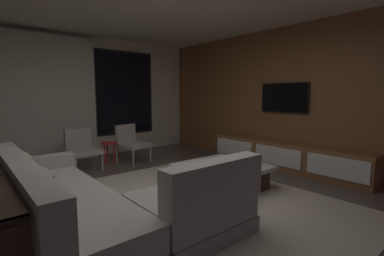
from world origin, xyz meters
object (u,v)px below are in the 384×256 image
at_px(side_stool, 109,147).
at_px(media_console, 286,157).
at_px(sectional_couch, 97,208).
at_px(accent_chair_near_window, 131,141).
at_px(book_stack_on_coffee_table, 232,162).
at_px(coffee_table, 222,176).
at_px(mounted_tv, 284,98).
at_px(accent_chair_by_curtain, 81,147).

bearing_deg(side_stool, media_console, -46.62).
bearing_deg(sectional_couch, accent_chair_near_window, 55.92).
bearing_deg(media_console, side_stool, 133.38).
bearing_deg(book_stack_on_coffee_table, media_console, 2.21).
bearing_deg(media_console, accent_chair_near_window, 127.73).
height_order(coffee_table, side_stool, side_stool).
bearing_deg(accent_chair_near_window, sectional_couch, -124.08).
xyz_separation_m(sectional_couch, mounted_tv, (3.83, 0.30, 1.06)).
distance_m(accent_chair_near_window, mounted_tv, 3.22).
relative_size(accent_chair_near_window, mounted_tv, 0.80).
relative_size(sectional_couch, accent_chair_near_window, 3.21).
relative_size(coffee_table, accent_chair_by_curtain, 1.49).
distance_m(sectional_couch, media_console, 3.65).
distance_m(sectional_couch, accent_chair_by_curtain, 2.69).
height_order(accent_chair_near_window, media_console, accent_chair_near_window).
bearing_deg(sectional_couch, mounted_tv, 4.48).
relative_size(accent_chair_near_window, accent_chair_by_curtain, 1.00).
relative_size(book_stack_on_coffee_table, media_console, 0.09).
height_order(book_stack_on_coffee_table, side_stool, book_stack_on_coffee_table).
height_order(sectional_couch, coffee_table, sectional_couch).
relative_size(accent_chair_near_window, media_console, 0.25).
height_order(media_console, mounted_tv, mounted_tv).
xyz_separation_m(accent_chair_near_window, media_console, (1.91, -2.47, -0.18)).
bearing_deg(side_stool, sectional_couch, -116.01).
bearing_deg(coffee_table, media_console, -2.04).
bearing_deg(mounted_tv, accent_chair_near_window, 132.65).
bearing_deg(mounted_tv, accent_chair_by_curtain, 143.50).
height_order(sectional_couch, accent_chair_near_window, sectional_couch).
bearing_deg(book_stack_on_coffee_table, accent_chair_near_window, 97.20).
relative_size(side_stool, media_console, 0.15).
relative_size(side_stool, mounted_tv, 0.47).
xyz_separation_m(accent_chair_by_curtain, media_console, (2.91, -2.49, -0.18)).
relative_size(accent_chair_by_curtain, side_stool, 1.70).
relative_size(accent_chair_near_window, side_stool, 1.70).
bearing_deg(coffee_table, accent_chair_near_window, 95.78).
xyz_separation_m(coffee_table, media_console, (1.66, -0.06, 0.06)).
bearing_deg(accent_chair_by_curtain, book_stack_on_coffee_table, -62.54).
relative_size(book_stack_on_coffee_table, accent_chair_near_window, 0.35).
xyz_separation_m(sectional_couch, coffee_table, (1.98, 0.16, -0.10)).
relative_size(coffee_table, accent_chair_near_window, 1.49).
bearing_deg(accent_chair_by_curtain, coffee_table, -62.78).
distance_m(book_stack_on_coffee_table, mounted_tv, 2.02).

